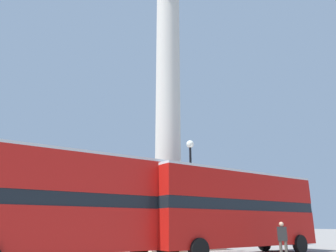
{
  "coord_description": "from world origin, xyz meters",
  "views": [
    {
      "loc": [
        -12.17,
        -20.01,
        1.57
      ],
      "look_at": [
        0.0,
        0.0,
        8.62
      ],
      "focal_mm": 35.0,
      "sensor_mm": 36.0,
      "label": 1
    }
  ],
  "objects_px": {
    "bus_b": "(235,209)",
    "street_lamp": "(191,183)",
    "bus_a": "(82,202)",
    "pedestrian_near_lamp": "(283,238)",
    "monument_column": "(168,141)"
  },
  "relations": [
    {
      "from": "bus_b",
      "to": "street_lamp",
      "type": "distance_m",
      "value": 3.08
    },
    {
      "from": "bus_a",
      "to": "street_lamp",
      "type": "distance_m",
      "value": 7.55
    },
    {
      "from": "pedestrian_near_lamp",
      "to": "monument_column",
      "type": "bearing_deg",
      "value": -34.86
    },
    {
      "from": "bus_b",
      "to": "street_lamp",
      "type": "height_order",
      "value": "street_lamp"
    },
    {
      "from": "monument_column",
      "to": "bus_a",
      "type": "distance_m",
      "value": 10.95
    },
    {
      "from": "monument_column",
      "to": "street_lamp",
      "type": "distance_m",
      "value": 5.23
    },
    {
      "from": "monument_column",
      "to": "bus_a",
      "type": "height_order",
      "value": "monument_column"
    },
    {
      "from": "monument_column",
      "to": "pedestrian_near_lamp",
      "type": "distance_m",
      "value": 11.0
    },
    {
      "from": "bus_a",
      "to": "bus_b",
      "type": "height_order",
      "value": "bus_a"
    },
    {
      "from": "bus_b",
      "to": "street_lamp",
      "type": "relative_size",
      "value": 1.65
    },
    {
      "from": "bus_a",
      "to": "street_lamp",
      "type": "relative_size",
      "value": 1.57
    },
    {
      "from": "bus_a",
      "to": "monument_column",
      "type": "bearing_deg",
      "value": 33.56
    },
    {
      "from": "bus_b",
      "to": "pedestrian_near_lamp",
      "type": "xyz_separation_m",
      "value": [
        0.44,
        -2.67,
        -1.45
      ]
    },
    {
      "from": "street_lamp",
      "to": "pedestrian_near_lamp",
      "type": "relative_size",
      "value": 3.91
    },
    {
      "from": "monument_column",
      "to": "bus_b",
      "type": "bearing_deg",
      "value": -84.76
    }
  ]
}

